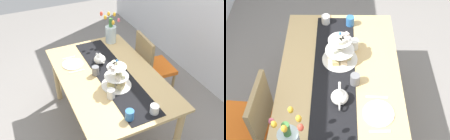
{
  "view_description": "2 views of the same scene",
  "coord_description": "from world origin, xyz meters",
  "views": [
    {
      "loc": [
        1.89,
        -0.84,
        2.32
      ],
      "look_at": [
        0.05,
        0.02,
        0.84
      ],
      "focal_mm": 39.84,
      "sensor_mm": 36.0,
      "label": 1
    },
    {
      "loc": [
        -1.48,
        0.0,
        2.54
      ],
      "look_at": [
        -0.01,
        0.02,
        0.83
      ],
      "focal_mm": 46.23,
      "sensor_mm": 36.0,
      "label": 2
    }
  ],
  "objects": [
    {
      "name": "dinner_plate_left",
      "position": [
        -0.35,
        -0.28,
        0.75
      ],
      "size": [
        0.23,
        0.23,
        0.01
      ],
      "primitive_type": "cylinder",
      "color": "white",
      "rests_on": "dining_table"
    },
    {
      "name": "tiered_cake_stand",
      "position": [
        0.19,
        0.0,
        0.84
      ],
      "size": [
        0.3,
        0.3,
        0.3
      ],
      "color": "beige",
      "rests_on": "table_runner"
    },
    {
      "name": "table_runner",
      "position": [
        0.0,
        0.04,
        0.75
      ],
      "size": [
        1.46,
        0.34,
        0.0
      ],
      "primitive_type": "cube",
      "color": "black",
      "rests_on": "dining_table"
    },
    {
      "name": "mug_white_text",
      "position": [
        0.32,
        -0.12,
        0.79
      ],
      "size": [
        0.08,
        0.08,
        0.09
      ],
      "primitive_type": "cylinder",
      "color": "white",
      "rests_on": "dining_table"
    },
    {
      "name": "fork_left",
      "position": [
        -0.49,
        -0.28,
        0.75
      ],
      "size": [
        0.02,
        0.15,
        0.01
      ],
      "primitive_type": "cube",
      "rotation": [
        0.0,
        0.0,
        0.03
      ],
      "color": "silver",
      "rests_on": "dining_table"
    },
    {
      "name": "teapot",
      "position": [
        -0.24,
        0.0,
        0.81
      ],
      "size": [
        0.24,
        0.13,
        0.14
      ],
      "color": "white",
      "rests_on": "table_runner"
    },
    {
      "name": "mug_orange",
      "position": [
        0.63,
        -0.09,
        0.79
      ],
      "size": [
        0.08,
        0.08,
        0.09
      ],
      "primitive_type": "cylinder",
      "color": "#3370B7",
      "rests_on": "dining_table"
    },
    {
      "name": "mug_grey",
      "position": [
        -0.07,
        -0.12,
        0.8
      ],
      "size": [
        0.08,
        0.08,
        0.09
      ],
      "primitive_type": "cylinder",
      "color": "slate",
      "rests_on": "table_runner"
    },
    {
      "name": "dining_table",
      "position": [
        0.0,
        0.0,
        0.64
      ],
      "size": [
        1.56,
        0.98,
        0.75
      ],
      "color": "tan",
      "rests_on": "ground_plane"
    },
    {
      "name": "tulip_vase",
      "position": [
        -0.63,
        0.31,
        0.89
      ],
      "size": [
        0.19,
        0.23,
        0.41
      ],
      "color": "silver",
      "rests_on": "dining_table"
    },
    {
      "name": "knife_left",
      "position": [
        -0.2,
        -0.28,
        0.75
      ],
      "size": [
        0.02,
        0.17,
        0.01
      ],
      "primitive_type": "cube",
      "rotation": [
        0.0,
        0.0,
        -0.04
      ],
      "color": "silver",
      "rests_on": "dining_table"
    },
    {
      "name": "chair_left",
      "position": [
        -0.27,
        0.72,
        0.5
      ],
      "size": [
        0.45,
        0.45,
        0.91
      ],
      "color": "#9C8254",
      "rests_on": "ground_plane"
    },
    {
      "name": "cream_jug",
      "position": [
        0.66,
        0.14,
        0.79
      ],
      "size": [
        0.08,
        0.08,
        0.08
      ],
      "primitive_type": "cylinder",
      "color": "white",
      "rests_on": "dining_table"
    },
    {
      "name": "ground_plane",
      "position": [
        0.0,
        0.0,
        0.0
      ],
      "size": [
        8.0,
        8.0,
        0.0
      ],
      "primitive_type": "plane",
      "color": "gray"
    }
  ]
}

